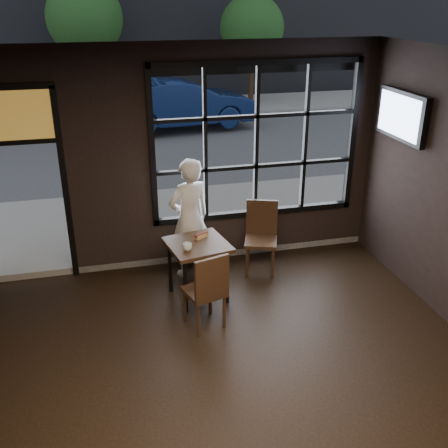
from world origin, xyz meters
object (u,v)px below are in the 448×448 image
object	(u,v)px
chair_near	(204,289)
navy_car	(182,103)
man	(189,218)
cafe_table	(198,270)

from	to	relation	value
chair_near	navy_car	distance (m)	10.03
man	navy_car	distance (m)	8.71
cafe_table	man	distance (m)	0.81
chair_near	man	xyz separation A→B (m)	(0.07, 1.32, 0.36)
navy_car	cafe_table	bearing A→B (deg)	164.24
cafe_table	chair_near	size ratio (longest dim) A/B	0.80
cafe_table	chair_near	bearing A→B (deg)	-105.74
chair_near	navy_car	xyz separation A→B (m)	(1.44, 9.92, 0.29)
chair_near	man	size ratio (longest dim) A/B	0.58
chair_near	man	world-z (taller)	man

